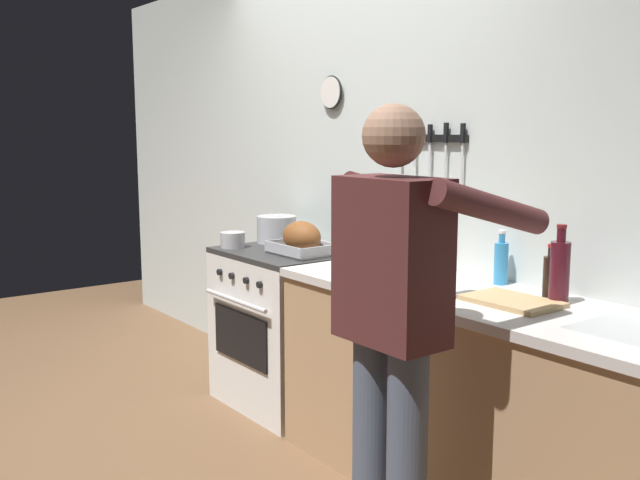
% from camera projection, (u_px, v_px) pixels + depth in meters
% --- Properties ---
extents(ground_plane, '(8.00, 8.00, 0.00)m').
position_uv_depth(ground_plane, '(144.00, 463.00, 3.42)').
color(ground_plane, brown).
extents(wall_back, '(6.00, 0.13, 2.60)m').
position_uv_depth(wall_back, '(362.00, 179.00, 4.03)').
color(wall_back, silver).
rests_on(wall_back, ground).
extents(counter_block, '(2.03, 0.65, 0.90)m').
position_uv_depth(counter_block, '(483.00, 400.00, 2.99)').
color(counter_block, tan).
rests_on(counter_block, ground).
extents(stove, '(0.76, 0.67, 0.90)m').
position_uv_depth(stove, '(287.00, 327.00, 4.12)').
color(stove, white).
rests_on(stove, ground).
extents(person_cook, '(0.51, 0.63, 1.66)m').
position_uv_depth(person_cook, '(396.00, 314.00, 2.45)').
color(person_cook, '#4C566B').
rests_on(person_cook, ground).
extents(roasting_pan, '(0.35, 0.26, 0.18)m').
position_uv_depth(roasting_pan, '(302.00, 239.00, 3.90)').
color(roasting_pan, '#B7B7BC').
rests_on(roasting_pan, stove).
extents(stock_pot, '(0.24, 0.24, 0.16)m').
position_uv_depth(stock_pot, '(277.00, 229.00, 4.32)').
color(stock_pot, '#B7B7BC').
rests_on(stock_pot, stove).
extents(saucepan, '(0.14, 0.14, 0.09)m').
position_uv_depth(saucepan, '(233.00, 240.00, 4.14)').
color(saucepan, '#B7B7BC').
rests_on(saucepan, stove).
extents(cutting_board, '(0.36, 0.24, 0.02)m').
position_uv_depth(cutting_board, '(512.00, 301.00, 2.81)').
color(cutting_board, tan).
rests_on(cutting_board, counter_block).
extents(bottle_olive_oil, '(0.06, 0.06, 0.27)m').
position_uv_depth(bottle_olive_oil, '(370.00, 240.00, 3.68)').
color(bottle_olive_oil, '#385623').
rests_on(bottle_olive_oil, counter_block).
extents(bottle_soy_sauce, '(0.06, 0.06, 0.22)m').
position_uv_depth(bottle_soy_sauce, '(550.00, 276.00, 2.88)').
color(bottle_soy_sauce, black).
rests_on(bottle_soy_sauce, counter_block).
extents(bottle_wine_red, '(0.08, 0.08, 0.31)m').
position_uv_depth(bottle_wine_red, '(560.00, 271.00, 2.79)').
color(bottle_wine_red, '#47141E').
rests_on(bottle_wine_red, counter_block).
extents(bottle_dish_soap, '(0.06, 0.06, 0.24)m').
position_uv_depth(bottle_dish_soap, '(501.00, 262.00, 3.15)').
color(bottle_dish_soap, '#338CCC').
rests_on(bottle_dish_soap, counter_block).
extents(bottle_hot_sauce, '(0.05, 0.05, 0.18)m').
position_uv_depth(bottle_hot_sauce, '(403.00, 260.00, 3.34)').
color(bottle_hot_sauce, red).
rests_on(bottle_hot_sauce, counter_block).
extents(bottle_vinegar, '(0.06, 0.06, 0.27)m').
position_uv_depth(bottle_vinegar, '(424.00, 247.00, 3.47)').
color(bottle_vinegar, '#997F4C').
rests_on(bottle_vinegar, counter_block).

